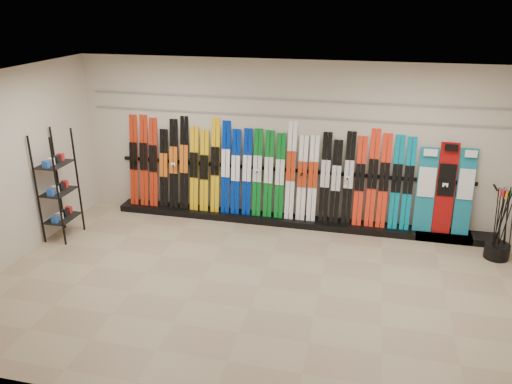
# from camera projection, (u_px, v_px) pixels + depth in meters

# --- Properties ---
(floor) EXTENTS (8.00, 8.00, 0.00)m
(floor) POSITION_uv_depth(u_px,v_px,m) (258.00, 287.00, 7.37)
(floor) COLOR tan
(floor) RESTS_ON ground
(back_wall) EXTENTS (8.00, 0.00, 8.00)m
(back_wall) POSITION_uv_depth(u_px,v_px,m) (289.00, 144.00, 9.09)
(back_wall) COLOR beige
(back_wall) RESTS_ON floor
(left_wall) EXTENTS (0.00, 5.00, 5.00)m
(left_wall) POSITION_uv_depth(u_px,v_px,m) (5.00, 171.00, 7.66)
(left_wall) COLOR beige
(left_wall) RESTS_ON floor
(ceiling) EXTENTS (8.00, 8.00, 0.00)m
(ceiling) POSITION_uv_depth(u_px,v_px,m) (259.00, 82.00, 6.27)
(ceiling) COLOR silver
(ceiling) RESTS_ON back_wall
(ski_rack_base) EXTENTS (8.00, 0.40, 0.12)m
(ski_rack_base) POSITION_uv_depth(u_px,v_px,m) (297.00, 221.00, 9.37)
(ski_rack_base) COLOR black
(ski_rack_base) RESTS_ON floor
(skis) EXTENTS (5.37, 0.29, 1.81)m
(skis) POSITION_uv_depth(u_px,v_px,m) (262.00, 172.00, 9.26)
(skis) COLOR red
(skis) RESTS_ON ski_rack_base
(snowboards) EXTENTS (0.94, 0.24, 1.59)m
(snowboards) POSITION_uv_depth(u_px,v_px,m) (444.00, 190.00, 8.60)
(snowboards) COLOR #14728C
(snowboards) RESTS_ON ski_rack_base
(accessory_rack) EXTENTS (0.40, 0.60, 1.92)m
(accessory_rack) POSITION_uv_depth(u_px,v_px,m) (58.00, 186.00, 8.59)
(accessory_rack) COLOR black
(accessory_rack) RESTS_ON floor
(pole_bin) EXTENTS (0.39, 0.39, 0.25)m
(pole_bin) POSITION_uv_depth(u_px,v_px,m) (497.00, 251.00, 8.14)
(pole_bin) COLOR black
(pole_bin) RESTS_ON floor
(ski_poles) EXTENTS (0.34, 0.34, 1.18)m
(ski_poles) POSITION_uv_depth(u_px,v_px,m) (502.00, 223.00, 7.99)
(ski_poles) COLOR black
(ski_poles) RESTS_ON pole_bin
(slatwall_rail_0) EXTENTS (7.60, 0.02, 0.03)m
(slatwall_rail_0) POSITION_uv_depth(u_px,v_px,m) (290.00, 117.00, 8.89)
(slatwall_rail_0) COLOR gray
(slatwall_rail_0) RESTS_ON back_wall
(slatwall_rail_1) EXTENTS (7.60, 0.02, 0.03)m
(slatwall_rail_1) POSITION_uv_depth(u_px,v_px,m) (290.00, 100.00, 8.78)
(slatwall_rail_1) COLOR gray
(slatwall_rail_1) RESTS_ON back_wall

